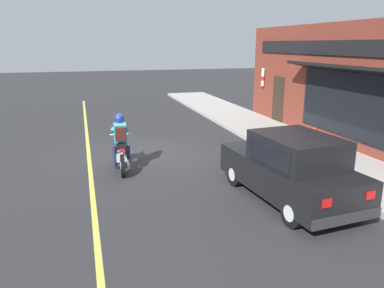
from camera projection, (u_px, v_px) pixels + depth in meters
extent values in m
plane|color=#2B2B2D|center=(147.00, 155.00, 12.07)|extent=(80.00, 80.00, 0.00)
cube|color=#ADAAA3|center=(253.00, 125.00, 16.24)|extent=(2.60, 22.00, 0.14)
cube|color=#D1C64C|center=(87.00, 137.00, 14.36)|extent=(0.12, 19.80, 0.01)
cube|color=maroon|center=(329.00, 83.00, 13.50)|extent=(0.50, 11.23, 4.20)
cube|color=black|center=(347.00, 105.00, 12.27)|extent=(0.04, 4.72, 2.10)
cube|color=black|center=(347.00, 105.00, 12.27)|extent=(0.02, 4.94, 2.20)
cube|color=#2D2319|center=(278.00, 101.00, 16.56)|extent=(0.04, 0.90, 2.10)
cube|color=black|center=(342.00, 68.00, 11.86)|extent=(0.81, 5.39, 0.24)
cube|color=black|center=(325.00, 48.00, 13.10)|extent=(0.06, 9.55, 0.50)
cylinder|color=white|center=(263.00, 78.00, 17.62)|extent=(0.14, 0.14, 0.70)
cylinder|color=red|center=(263.00, 78.00, 17.62)|extent=(0.15, 0.15, 0.20)
sphere|color=silver|center=(263.00, 70.00, 17.51)|extent=(0.16, 0.16, 0.16)
cylinder|color=black|center=(120.00, 152.00, 11.36)|extent=(0.13, 0.62, 0.62)
cylinder|color=silver|center=(120.00, 152.00, 11.36)|extent=(0.13, 0.22, 0.22)
cylinder|color=black|center=(123.00, 166.00, 10.04)|extent=(0.13, 0.62, 0.62)
cylinder|color=silver|center=(123.00, 166.00, 10.04)|extent=(0.13, 0.22, 0.22)
cube|color=silver|center=(121.00, 156.00, 10.63)|extent=(0.30, 0.41, 0.24)
ellipsoid|color=#B21919|center=(120.00, 140.00, 10.76)|extent=(0.33, 0.53, 0.24)
cube|color=black|center=(121.00, 146.00, 10.32)|extent=(0.29, 0.57, 0.10)
cylinder|color=silver|center=(120.00, 143.00, 11.18)|extent=(0.09, 0.33, 0.68)
cylinder|color=silver|center=(119.00, 134.00, 11.00)|extent=(0.56, 0.07, 0.04)
sphere|color=silver|center=(119.00, 137.00, 11.19)|extent=(0.16, 0.16, 0.16)
cylinder|color=silver|center=(128.00, 163.00, 10.32)|extent=(0.11, 0.55, 0.08)
cube|color=red|center=(122.00, 150.00, 9.98)|extent=(0.12, 0.07, 0.08)
cylinder|color=#282D4C|center=(115.00, 156.00, 10.51)|extent=(0.16, 0.36, 0.71)
cylinder|color=#282D4C|center=(128.00, 155.00, 10.60)|extent=(0.16, 0.36, 0.71)
cube|color=#33B2D1|center=(120.00, 133.00, 10.41)|extent=(0.36, 0.34, 0.57)
cylinder|color=#33B2D1|center=(112.00, 130.00, 10.58)|extent=(0.12, 0.52, 0.26)
cylinder|color=#33B2D1|center=(127.00, 129.00, 10.67)|extent=(0.12, 0.52, 0.26)
sphere|color=navy|center=(119.00, 118.00, 10.36)|extent=(0.26, 0.26, 0.26)
cube|color=#4C1E19|center=(120.00, 134.00, 10.25)|extent=(0.29, 0.25, 0.42)
cylinder|color=black|center=(235.00, 174.00, 9.43)|extent=(0.23, 0.61, 0.60)
cylinder|color=silver|center=(235.00, 174.00, 9.43)|extent=(0.23, 0.35, 0.33)
cylinder|color=black|center=(283.00, 168.00, 9.94)|extent=(0.23, 0.61, 0.60)
cylinder|color=silver|center=(283.00, 168.00, 9.94)|extent=(0.23, 0.35, 0.33)
cylinder|color=black|center=(293.00, 213.00, 7.28)|extent=(0.23, 0.61, 0.60)
cylinder|color=silver|center=(293.00, 213.00, 7.28)|extent=(0.23, 0.35, 0.33)
cylinder|color=black|center=(351.00, 202.00, 7.78)|extent=(0.23, 0.61, 0.60)
cylinder|color=silver|center=(351.00, 202.00, 7.78)|extent=(0.23, 0.35, 0.33)
cube|color=black|center=(288.00, 174.00, 8.53)|extent=(1.95, 3.83, 0.70)
cube|color=black|center=(297.00, 150.00, 8.14)|extent=(1.60, 2.02, 0.66)
cube|color=black|center=(274.00, 143.00, 8.93)|extent=(1.35, 0.46, 0.51)
cube|color=black|center=(268.00, 155.00, 7.89)|extent=(0.16, 1.52, 0.46)
cube|color=black|center=(324.00, 148.00, 8.40)|extent=(0.16, 1.52, 0.46)
cube|color=silver|center=(231.00, 151.00, 9.99)|extent=(0.24, 0.06, 0.14)
cube|color=red|center=(327.00, 203.00, 6.64)|extent=(0.20, 0.06, 0.16)
cube|color=silver|center=(264.00, 147.00, 10.35)|extent=(0.24, 0.06, 0.14)
cube|color=red|center=(371.00, 195.00, 7.00)|extent=(0.20, 0.06, 0.16)
cube|color=#28282B|center=(248.00, 162.00, 10.24)|extent=(1.61, 0.26, 0.20)
cube|color=#28282B|center=(346.00, 218.00, 6.95)|extent=(1.61, 0.26, 0.20)
cylinder|color=red|center=(312.00, 152.00, 11.63)|extent=(0.24, 0.24, 0.16)
cylinder|color=red|center=(313.00, 141.00, 11.54)|extent=(0.18, 0.18, 0.58)
sphere|color=red|center=(314.00, 130.00, 11.45)|extent=(0.20, 0.20, 0.20)
cylinder|color=red|center=(310.00, 139.00, 11.49)|extent=(0.10, 0.08, 0.08)
cylinder|color=red|center=(317.00, 139.00, 11.56)|extent=(0.10, 0.08, 0.08)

